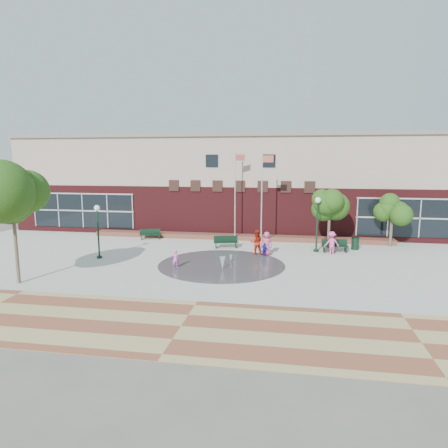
% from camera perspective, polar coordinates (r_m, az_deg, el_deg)
% --- Properties ---
extents(ground, '(120.00, 120.00, 0.00)m').
position_cam_1_polar(ground, '(23.81, -1.60, -7.73)').
color(ground, '#666056').
rests_on(ground, ground).
extents(plaza_concrete, '(46.00, 18.00, 0.01)m').
position_cam_1_polar(plaza_concrete, '(27.59, 0.00, -5.33)').
color(plaza_concrete, '#A8A8A0').
rests_on(plaza_concrete, ground).
extents(paver_band, '(46.00, 6.00, 0.01)m').
position_cam_1_polar(paver_band, '(17.41, -6.17, -14.34)').
color(paver_band, brown).
rests_on(paver_band, ground).
extents(splash_pad, '(8.40, 8.40, 0.01)m').
position_cam_1_polar(splash_pad, '(26.64, -0.36, -5.86)').
color(splash_pad, '#383A3D').
rests_on(splash_pad, ground).
extents(library_building, '(44.40, 10.40, 9.20)m').
position_cam_1_polar(library_building, '(40.12, 3.19, 5.95)').
color(library_building, '#4B1518').
rests_on(library_building, ground).
extents(flower_bed, '(26.00, 1.20, 0.40)m').
position_cam_1_polar(flower_bed, '(34.92, 2.06, -2.23)').
color(flower_bed, maroon).
rests_on(flower_bed, ground).
extents(flagpole_left, '(0.86, 0.39, 7.76)m').
position_cam_1_polar(flagpole_left, '(33.77, 1.66, 4.79)').
color(flagpole_left, silver).
rests_on(flagpole_left, ground).
extents(flagpole_right, '(0.95, 0.15, 7.67)m').
position_cam_1_polar(flagpole_right, '(31.44, 5.49, 4.36)').
color(flagpole_right, silver).
rests_on(flagpole_right, ground).
extents(lamp_left, '(0.40, 0.40, 3.79)m').
position_cam_1_polar(lamp_left, '(29.26, -17.58, -0.21)').
color(lamp_left, black).
rests_on(lamp_left, ground).
extents(lamp_right, '(0.44, 0.44, 4.17)m').
position_cam_1_polar(lamp_right, '(30.62, 13.18, 0.82)').
color(lamp_right, black).
rests_on(lamp_right, ground).
extents(bench_left, '(1.85, 1.05, 0.90)m').
position_cam_1_polar(bench_left, '(35.50, -10.52, -1.71)').
color(bench_left, black).
rests_on(bench_left, ground).
extents(bench_mid, '(1.96, 0.95, 0.95)m').
position_cam_1_polar(bench_mid, '(31.51, 0.27, -2.91)').
color(bench_mid, black).
rests_on(bench_mid, ground).
extents(bench_right, '(1.98, 0.79, 0.97)m').
position_cam_1_polar(bench_right, '(31.20, 15.55, -3.37)').
color(bench_right, black).
rests_on(bench_right, ground).
extents(trash_can, '(0.60, 0.60, 0.99)m').
position_cam_1_polar(trash_can, '(32.54, 18.22, -2.64)').
color(trash_can, black).
rests_on(trash_can, ground).
extents(tree_big_left, '(4.36, 4.36, 6.97)m').
position_cam_1_polar(tree_big_left, '(24.75, -28.06, 3.61)').
color(tree_big_left, '#4C3D30').
rests_on(tree_big_left, ground).
extents(tree_mid, '(2.92, 2.92, 4.93)m').
position_cam_1_polar(tree_mid, '(31.97, 14.90, 2.91)').
color(tree_mid, '#4C3D30').
rests_on(tree_mid, ground).
extents(tree_small_right, '(2.48, 2.48, 4.23)m').
position_cam_1_polar(tree_small_right, '(34.30, 22.94, 2.06)').
color(tree_small_right, '#4C3D30').
rests_on(tree_small_right, ground).
extents(water_jet_a, '(0.40, 0.40, 0.79)m').
position_cam_1_polar(water_jet_a, '(25.58, -0.22, -6.51)').
color(water_jet_a, white).
rests_on(water_jet_a, ground).
extents(water_jet_b, '(0.20, 0.20, 0.45)m').
position_cam_1_polar(water_jet_b, '(27.43, 0.98, -5.43)').
color(water_jet_b, white).
rests_on(water_jet_b, ground).
extents(child_splash, '(0.52, 0.43, 1.21)m').
position_cam_1_polar(child_splash, '(25.96, -6.98, -4.96)').
color(child_splash, '#E65EBE').
rests_on(child_splash, ground).
extents(adult_red, '(1.04, 0.88, 1.89)m').
position_cam_1_polar(adult_red, '(29.27, 4.65, -2.62)').
color(adult_red, '#AE2011').
rests_on(adult_red, ground).
extents(adult_pink, '(0.95, 0.72, 1.75)m').
position_cam_1_polar(adult_pink, '(29.25, 6.11, -2.79)').
color(adult_pink, '#C24874').
rests_on(adult_pink, ground).
extents(child_blue, '(0.62, 0.46, 0.98)m').
position_cam_1_polar(child_blue, '(28.96, 5.78, -3.69)').
color(child_blue, '#14159F').
rests_on(child_blue, ground).
extents(person_bench, '(1.24, 0.89, 1.74)m').
position_cam_1_polar(person_bench, '(30.27, 15.13, -2.66)').
color(person_bench, '#EE4C9A').
rests_on(person_bench, ground).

